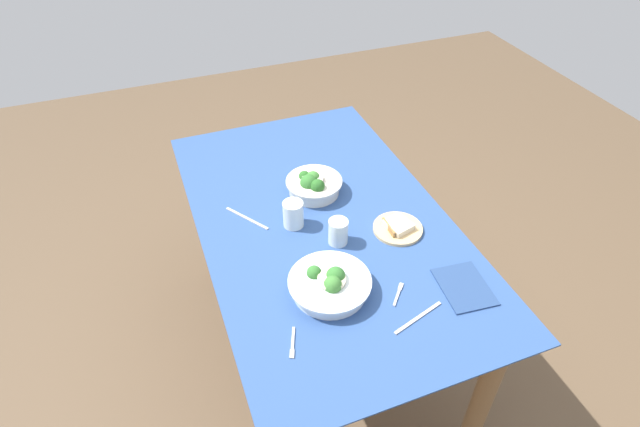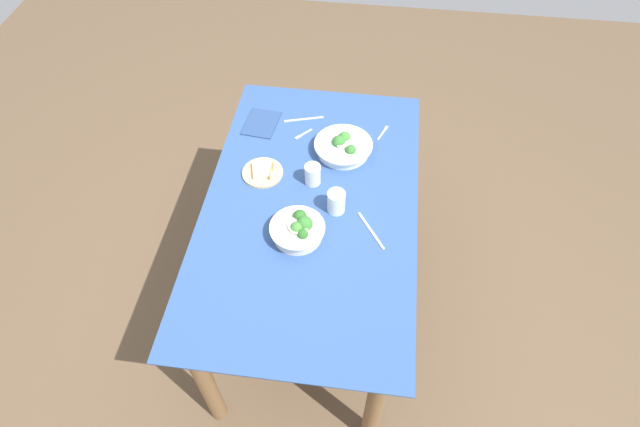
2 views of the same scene
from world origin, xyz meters
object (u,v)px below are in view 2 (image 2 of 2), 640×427
(water_glass_side, at_px, (336,202))
(table_knife_right, at_px, (371,231))
(bread_side_plate, at_px, (263,172))
(table_knife_left, at_px, (304,119))
(broccoli_bowl_near, at_px, (343,147))
(fork_by_far_bowl, at_px, (303,134))
(fork_by_near_bowl, at_px, (383,132))
(napkin_folded_upper, at_px, (261,123))
(broccoli_bowl_far, at_px, (298,229))
(water_glass_center, at_px, (313,174))

(water_glass_side, distance_m, table_knife_right, 0.18)
(table_knife_right, bearing_deg, bread_side_plate, 29.39)
(table_knife_left, bearing_deg, broccoli_bowl_near, -59.48)
(fork_by_far_bowl, bearing_deg, fork_by_near_bowl, 141.32)
(napkin_folded_upper, bearing_deg, broccoli_bowl_far, -156.09)
(broccoli_bowl_far, distance_m, table_knife_right, 0.29)
(broccoli_bowl_near, height_order, water_glass_center, water_glass_center)
(water_glass_side, height_order, table_knife_left, water_glass_side)
(broccoli_bowl_far, height_order, table_knife_left, broccoli_bowl_far)
(water_glass_center, distance_m, napkin_folded_upper, 0.45)
(broccoli_bowl_near, distance_m, water_glass_side, 0.34)
(water_glass_center, bearing_deg, broccoli_bowl_far, 176.87)
(table_knife_left, bearing_deg, water_glass_center, -92.55)
(fork_by_near_bowl, xyz_separation_m, table_knife_right, (-0.58, 0.02, -0.00))
(fork_by_near_bowl, bearing_deg, bread_side_plate, 144.76)
(bread_side_plate, bearing_deg, table_knife_right, -117.21)
(broccoli_bowl_near, xyz_separation_m, fork_by_far_bowl, (0.09, 0.20, -0.03))
(bread_side_plate, height_order, fork_by_near_bowl, bread_side_plate)
(water_glass_side, height_order, napkin_folded_upper, water_glass_side)
(water_glass_side, bearing_deg, napkin_folded_upper, 40.60)
(broccoli_bowl_far, xyz_separation_m, fork_by_far_bowl, (0.57, 0.07, -0.04))
(water_glass_center, distance_m, water_glass_side, 0.18)
(broccoli_bowl_far, bearing_deg, fork_by_near_bowl, -25.07)
(bread_side_plate, distance_m, water_glass_center, 0.22)
(fork_by_far_bowl, bearing_deg, water_glass_center, 58.64)
(water_glass_side, relative_size, table_knife_left, 0.52)
(bread_side_plate, bearing_deg, table_knife_left, -18.38)
(broccoli_bowl_far, relative_size, water_glass_center, 2.33)
(water_glass_center, relative_size, table_knife_right, 0.47)
(broccoli_bowl_near, distance_m, napkin_folded_upper, 0.43)
(fork_by_near_bowl, xyz_separation_m, table_knife_left, (0.04, 0.38, -0.00))
(broccoli_bowl_far, height_order, napkin_folded_upper, broccoli_bowl_far)
(bread_side_plate, height_order, napkin_folded_upper, bread_side_plate)
(bread_side_plate, xyz_separation_m, water_glass_center, (-0.02, -0.22, 0.04))
(broccoli_bowl_near, bearing_deg, broccoli_bowl_far, 165.62)
(water_glass_side, relative_size, fork_by_near_bowl, 0.98)
(broccoli_bowl_near, height_order, fork_by_near_bowl, broccoli_bowl_near)
(fork_by_far_bowl, bearing_deg, table_knife_left, -132.26)
(fork_by_far_bowl, bearing_deg, bread_side_plate, 14.96)
(broccoli_bowl_near, distance_m, water_glass_center, 0.23)
(water_glass_center, height_order, table_knife_left, water_glass_center)
(table_knife_right, bearing_deg, broccoli_bowl_far, 68.34)
(fork_by_near_bowl, distance_m, table_knife_left, 0.38)
(broccoli_bowl_near, distance_m, table_knife_right, 0.46)
(fork_by_far_bowl, height_order, napkin_folded_upper, napkin_folded_upper)
(broccoli_bowl_far, distance_m, broccoli_bowl_near, 0.50)
(water_glass_center, bearing_deg, bread_side_plate, 84.98)
(table_knife_left, height_order, table_knife_right, same)
(bread_side_plate, xyz_separation_m, fork_by_far_bowl, (0.27, -0.13, -0.01))
(napkin_folded_upper, bearing_deg, fork_by_near_bowl, -88.94)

